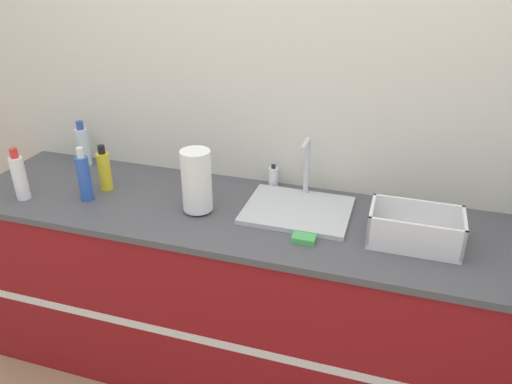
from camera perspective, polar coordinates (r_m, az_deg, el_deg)
name	(u,v)px	position (r m, az deg, el deg)	size (l,w,h in m)	color
wall_back	(259,97)	(2.30, 0.36, 10.76)	(4.85, 0.06, 2.60)	beige
counter_cabinet	(237,293)	(2.40, -2.19, -11.49)	(2.48, 0.66, 0.90)	maroon
sink	(298,207)	(2.14, 4.83, -1.73)	(0.45, 0.35, 0.29)	silver
paper_towel_roll	(197,181)	(2.10, -6.80, 1.23)	(0.13, 0.13, 0.28)	#4C4C51
dish_rack	(415,231)	(2.00, 17.67, -4.30)	(0.35, 0.20, 0.14)	white
bottle_clear	(83,146)	(2.70, -19.15, 5.01)	(0.06, 0.06, 0.23)	silver
bottle_yellow	(104,170)	(2.40, -16.93, 2.42)	(0.06, 0.06, 0.22)	yellow
bottle_white_spray	(19,177)	(2.44, -25.42, 1.58)	(0.06, 0.06, 0.24)	white
bottle_blue	(84,177)	(2.32, -19.04, 1.63)	(0.06, 0.06, 0.25)	#2D56B7
soap_dispenser	(273,177)	(2.34, 1.99, 1.73)	(0.05, 0.05, 0.11)	silver
sponge	(304,239)	(1.94, 5.48, -5.32)	(0.09, 0.06, 0.02)	#4CB259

